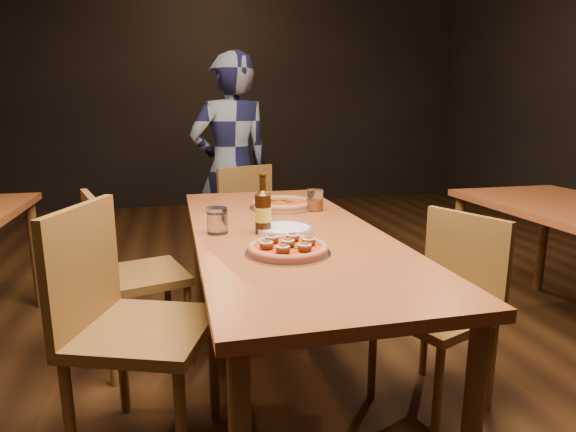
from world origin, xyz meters
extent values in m
plane|color=black|center=(0.00, 0.00, 0.00)|extent=(9.00, 9.00, 0.00)
plane|color=black|center=(0.00, 4.50, 1.50)|extent=(7.00, 0.00, 7.00)
cube|color=brown|center=(0.00, 0.00, 0.73)|extent=(0.80, 2.00, 0.04)
cylinder|color=brown|center=(-0.34, 0.94, 0.35)|extent=(0.06, 0.06, 0.71)
cylinder|color=brown|center=(0.34, -0.94, 0.35)|extent=(0.06, 0.06, 0.71)
cylinder|color=brown|center=(0.34, 0.94, 0.35)|extent=(0.06, 0.06, 0.71)
cylinder|color=brown|center=(-1.36, 1.24, 0.35)|extent=(0.06, 0.06, 0.71)
cylinder|color=brown|center=(1.36, 0.74, 0.35)|extent=(0.06, 0.06, 0.71)
cylinder|color=brown|center=(2.04, 0.74, 0.35)|extent=(0.06, 0.06, 0.71)
cylinder|color=#B7B7BF|center=(-0.08, -0.37, 0.75)|extent=(0.32, 0.32, 0.01)
cylinder|color=#AF6849|center=(-0.08, -0.37, 0.76)|extent=(0.30, 0.30, 0.02)
torus|color=#AF6849|center=(-0.08, -0.37, 0.77)|extent=(0.30, 0.30, 0.03)
cylinder|color=#A41B09|center=(-0.08, -0.37, 0.77)|extent=(0.24, 0.24, 0.00)
cylinder|color=#B7B7BF|center=(0.09, 0.45, 0.75)|extent=(0.35, 0.35, 0.01)
cylinder|color=#AF6849|center=(0.09, 0.45, 0.77)|extent=(0.32, 0.32, 0.02)
torus|color=#AF6849|center=(0.09, 0.45, 0.78)|extent=(0.32, 0.32, 0.04)
cylinder|color=#A41B09|center=(0.09, 0.45, 0.78)|extent=(0.25, 0.25, 0.00)
cylinder|color=white|center=(-0.02, -0.05, 0.76)|extent=(0.24, 0.24, 0.02)
cylinder|color=black|center=(-0.11, -0.05, 0.83)|extent=(0.07, 0.07, 0.17)
cylinder|color=black|center=(-0.11, -0.05, 0.96)|extent=(0.03, 0.03, 0.08)
cylinder|color=yellow|center=(-0.11, -0.05, 0.83)|extent=(0.07, 0.07, 0.06)
cylinder|color=white|center=(-0.30, 0.00, 0.81)|extent=(0.09, 0.09, 0.11)
cylinder|color=#AF4D13|center=(0.24, 0.35, 0.80)|extent=(0.09, 0.09, 0.11)
imported|color=black|center=(-0.06, 1.48, 0.83)|extent=(0.68, 0.53, 1.67)
camera|label=1|loc=(-0.47, -2.02, 1.27)|focal=30.00mm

